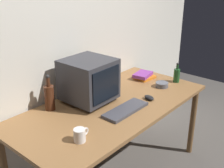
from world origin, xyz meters
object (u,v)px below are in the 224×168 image
Objects in this scene: book_stack at (144,76)px; cd_spindle at (162,85)px; crt_monitor at (89,80)px; computer_mouse at (149,98)px; bottle_tall at (49,97)px; keyboard at (126,110)px; bottle_short at (177,75)px; mug at (80,135)px.

book_stack is 0.27m from cd_spindle.
crt_monitor reaches higher than computer_mouse.
bottle_tall is at bearing 157.50° from crt_monitor.
keyboard is 4.20× the size of computer_mouse.
bottle_tall is at bearing 156.33° from cd_spindle.
cd_spindle is at bearing 168.50° from bottle_short.
book_stack is at bearing -3.02° from crt_monitor.
book_stack is (0.69, 0.31, 0.02)m from keyboard.
crt_monitor reaches higher than book_stack.
computer_mouse reaches higher than keyboard.
bottle_short reaches higher than mug.
mug is at bearing -164.24° from book_stack.
crt_monitor is 3.30× the size of cd_spindle.
bottle_short is at bearing 1.61° from mug.
cd_spindle reaches higher than keyboard.
book_stack is 1.26m from mug.
keyboard is 0.30m from computer_mouse.
bottle_short is (0.82, 0.00, 0.06)m from keyboard.
crt_monitor reaches higher than keyboard.
mug is (-1.34, -0.04, -0.03)m from bottle_short.
book_stack is at bearing 23.94° from keyboard.
bottle_tall is at bearing 73.29° from mug.
bottle_tall is 1.28m from bottle_short.
keyboard is 3.50× the size of cd_spindle.
mug is (-0.47, -0.38, -0.15)m from crt_monitor.
book_stack is at bearing 15.76° from mug.
bottle_tall is 2.49× the size of mug.
cd_spindle is (0.67, -0.30, -0.17)m from crt_monitor.
keyboard is 0.61m from bottle_tall.
bottle_short is at bearing -66.85° from book_stack.
book_stack reaches higher than computer_mouse.
mug is at bearing -166.95° from computer_mouse.
book_stack reaches higher than keyboard.
crt_monitor is at bearing 158.56° from bottle_short.
bottle_short is (0.52, 0.03, 0.06)m from computer_mouse.
computer_mouse is at bearing -4.13° from keyboard.
computer_mouse is at bearing -177.22° from bottle_short.
cd_spindle is at bearing 3.95° from mug.
crt_monitor reaches higher than bottle_tall.
bottle_tall is at bearing 155.58° from computer_mouse.
crt_monitor reaches higher than bottle_short.
crt_monitor is 1.97× the size of bottle_short.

